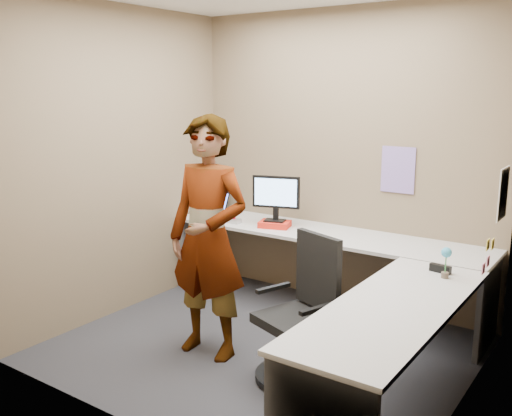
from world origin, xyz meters
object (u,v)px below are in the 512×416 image
Objects in this scene: monitor at (276,195)px; person at (208,238)px; office_chair at (301,323)px; desk at (336,273)px.

monitor is 1.20m from person.
monitor is 0.43× the size of office_chair.
person is (-0.72, -0.66, 0.32)m from desk.
person is at bearing -156.74° from office_chair.
person is at bearing -137.61° from desk.
monitor is at bearing 149.76° from office_chair.
office_chair is (0.94, -1.14, -0.62)m from monitor.
person reaches higher than monitor.
office_chair reaches higher than desk.
person is at bearing -99.08° from monitor.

